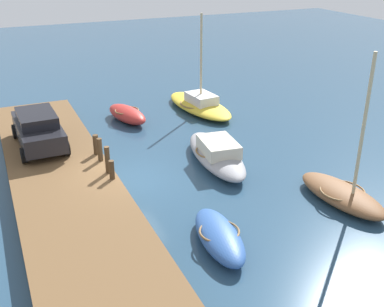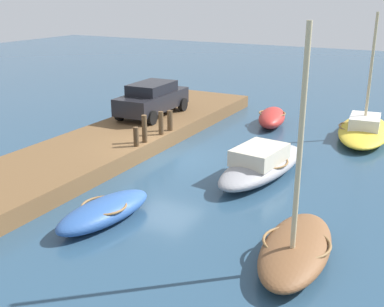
{
  "view_description": "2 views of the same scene",
  "coord_description": "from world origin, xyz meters",
  "px_view_note": "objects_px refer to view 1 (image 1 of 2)",
  "views": [
    {
      "loc": [
        16.34,
        -4.47,
        8.68
      ],
      "look_at": [
        0.44,
        2.62,
        0.88
      ],
      "focal_mm": 43.88,
      "sensor_mm": 36.0,
      "label": 1
    },
    {
      "loc": [
        14.96,
        9.24,
        6.15
      ],
      "look_at": [
        1.12,
        1.77,
        0.82
      ],
      "focal_mm": 44.73,
      "sensor_mm": 36.0,
      "label": 2
    }
  ],
  "objects_px": {
    "rowboat_blue": "(219,236)",
    "mooring_post_west": "(96,145)",
    "motorboat_grey": "(217,153)",
    "mooring_post_east": "(112,170)",
    "sailboat_yellow": "(200,104)",
    "dinghy_red": "(127,114)",
    "parked_car": "(38,129)",
    "mooring_post_mid_west": "(100,150)",
    "mooring_post_mid_east": "(107,160)",
    "rowboat_brown": "(342,193)"
  },
  "relations": [
    {
      "from": "rowboat_brown",
      "to": "mooring_post_mid_east",
      "type": "height_order",
      "value": "rowboat_brown"
    },
    {
      "from": "mooring_post_west",
      "to": "dinghy_red",
      "type": "bearing_deg",
      "value": 150.41
    },
    {
      "from": "dinghy_red",
      "to": "parked_car",
      "type": "relative_size",
      "value": 0.8
    },
    {
      "from": "mooring_post_mid_west",
      "to": "parked_car",
      "type": "distance_m",
      "value": 3.27
    },
    {
      "from": "rowboat_brown",
      "to": "rowboat_blue",
      "type": "height_order",
      "value": "rowboat_brown"
    },
    {
      "from": "rowboat_blue",
      "to": "rowboat_brown",
      "type": "bearing_deg",
      "value": 104.27
    },
    {
      "from": "rowboat_brown",
      "to": "sailboat_yellow",
      "type": "relative_size",
      "value": 0.96
    },
    {
      "from": "dinghy_red",
      "to": "rowboat_brown",
      "type": "bearing_deg",
      "value": 8.75
    },
    {
      "from": "sailboat_yellow",
      "to": "rowboat_blue",
      "type": "bearing_deg",
      "value": -28.0
    },
    {
      "from": "sailboat_yellow",
      "to": "mooring_post_east",
      "type": "distance_m",
      "value": 10.29
    },
    {
      "from": "rowboat_blue",
      "to": "mooring_post_mid_west",
      "type": "height_order",
      "value": "mooring_post_mid_west"
    },
    {
      "from": "sailboat_yellow",
      "to": "mooring_post_mid_east",
      "type": "height_order",
      "value": "sailboat_yellow"
    },
    {
      "from": "mooring_post_mid_west",
      "to": "parked_car",
      "type": "bearing_deg",
      "value": -141.01
    },
    {
      "from": "mooring_post_east",
      "to": "parked_car",
      "type": "bearing_deg",
      "value": -154.61
    },
    {
      "from": "dinghy_red",
      "to": "rowboat_blue",
      "type": "xyz_separation_m",
      "value": [
        12.09,
        -0.66,
        -0.07
      ]
    },
    {
      "from": "mooring_post_west",
      "to": "parked_car",
      "type": "height_order",
      "value": "parked_car"
    },
    {
      "from": "rowboat_blue",
      "to": "dinghy_red",
      "type": "bearing_deg",
      "value": -174.99
    },
    {
      "from": "mooring_post_mid_west",
      "to": "mooring_post_west",
      "type": "bearing_deg",
      "value": 180.0
    },
    {
      "from": "mooring_post_mid_east",
      "to": "motorboat_grey",
      "type": "bearing_deg",
      "value": 92.15
    },
    {
      "from": "sailboat_yellow",
      "to": "parked_car",
      "type": "bearing_deg",
      "value": -76.84
    },
    {
      "from": "rowboat_blue",
      "to": "sailboat_yellow",
      "type": "xyz_separation_m",
      "value": [
        -12.11,
        4.94,
        0.04
      ]
    },
    {
      "from": "sailboat_yellow",
      "to": "mooring_post_mid_west",
      "type": "xyz_separation_m",
      "value": [
        5.66,
        -7.08,
        0.71
      ]
    },
    {
      "from": "motorboat_grey",
      "to": "mooring_post_west",
      "type": "relative_size",
      "value": 6.29
    },
    {
      "from": "motorboat_grey",
      "to": "sailboat_yellow",
      "type": "relative_size",
      "value": 0.92
    },
    {
      "from": "mooring_post_east",
      "to": "parked_car",
      "type": "xyz_separation_m",
      "value": [
        -4.31,
        -2.05,
        0.45
      ]
    },
    {
      "from": "motorboat_grey",
      "to": "mooring_post_east",
      "type": "bearing_deg",
      "value": -74.24
    },
    {
      "from": "rowboat_brown",
      "to": "mooring_post_west",
      "type": "height_order",
      "value": "rowboat_brown"
    },
    {
      "from": "mooring_post_mid_east",
      "to": "rowboat_brown",
      "type": "bearing_deg",
      "value": 57.88
    },
    {
      "from": "rowboat_brown",
      "to": "motorboat_grey",
      "type": "bearing_deg",
      "value": -155.87
    },
    {
      "from": "rowboat_blue",
      "to": "mooring_post_east",
      "type": "xyz_separation_m",
      "value": [
        -4.67,
        -2.13,
        0.64
      ]
    },
    {
      "from": "sailboat_yellow",
      "to": "mooring_post_mid_west",
      "type": "relative_size",
      "value": 6.09
    },
    {
      "from": "rowboat_blue",
      "to": "mooring_post_mid_east",
      "type": "xyz_separation_m",
      "value": [
        -5.24,
        -2.13,
        0.81
      ]
    },
    {
      "from": "dinghy_red",
      "to": "mooring_post_east",
      "type": "bearing_deg",
      "value": -33.9
    },
    {
      "from": "motorboat_grey",
      "to": "mooring_post_west",
      "type": "height_order",
      "value": "mooring_post_west"
    },
    {
      "from": "sailboat_yellow",
      "to": "mooring_post_east",
      "type": "bearing_deg",
      "value": -49.34
    },
    {
      "from": "mooring_post_mid_west",
      "to": "rowboat_blue",
      "type": "bearing_deg",
      "value": 18.29
    },
    {
      "from": "rowboat_blue",
      "to": "mooring_post_west",
      "type": "relative_size",
      "value": 4.01
    },
    {
      "from": "mooring_post_east",
      "to": "mooring_post_mid_east",
      "type": "bearing_deg",
      "value": 180.0
    },
    {
      "from": "rowboat_brown",
      "to": "mooring_post_west",
      "type": "bearing_deg",
      "value": -136.29
    },
    {
      "from": "sailboat_yellow",
      "to": "mooring_post_west",
      "type": "bearing_deg",
      "value": -60.81
    },
    {
      "from": "mooring_post_mid_east",
      "to": "mooring_post_east",
      "type": "bearing_deg",
      "value": 0.0
    },
    {
      "from": "motorboat_grey",
      "to": "dinghy_red",
      "type": "xyz_separation_m",
      "value": [
        -6.66,
        -1.97,
        -0.07
      ]
    },
    {
      "from": "motorboat_grey",
      "to": "sailboat_yellow",
      "type": "height_order",
      "value": "sailboat_yellow"
    },
    {
      "from": "dinghy_red",
      "to": "parked_car",
      "type": "height_order",
      "value": "parked_car"
    },
    {
      "from": "dinghy_red",
      "to": "mooring_post_mid_west",
      "type": "xyz_separation_m",
      "value": [
        5.64,
        -2.8,
        0.68
      ]
    },
    {
      "from": "motorboat_grey",
      "to": "rowboat_brown",
      "type": "relative_size",
      "value": 0.95
    },
    {
      "from": "mooring_post_mid_east",
      "to": "mooring_post_east",
      "type": "distance_m",
      "value": 0.6
    },
    {
      "from": "rowboat_brown",
      "to": "sailboat_yellow",
      "type": "distance_m",
      "value": 11.55
    },
    {
      "from": "rowboat_brown",
      "to": "mooring_post_east",
      "type": "height_order",
      "value": "rowboat_brown"
    },
    {
      "from": "mooring_post_west",
      "to": "parked_car",
      "type": "relative_size",
      "value": 0.2
    }
  ]
}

